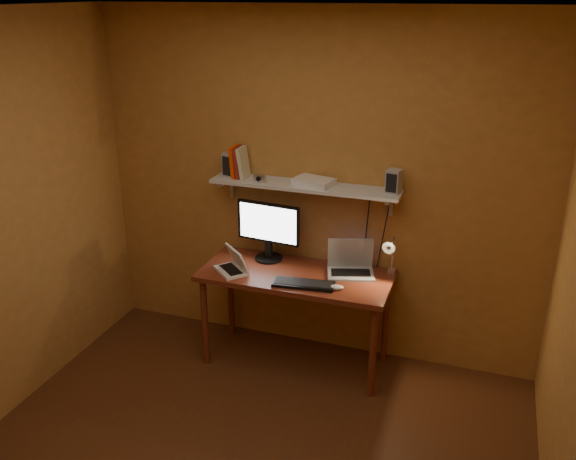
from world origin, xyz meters
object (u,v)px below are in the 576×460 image
at_px(speaker_right, 394,181).
at_px(laptop, 351,264).
at_px(speaker_left, 231,165).
at_px(wall_shelf, 305,186).
at_px(monitor, 268,228).
at_px(desk, 296,284).
at_px(netbook, 234,265).
at_px(router, 314,182).
at_px(desk_lamp, 390,252).
at_px(shelf_camera, 260,178).
at_px(mouse, 337,287).
at_px(keyboard, 304,284).

bearing_deg(speaker_right, laptop, -156.65).
bearing_deg(speaker_left, wall_shelf, 14.64).
xyz_separation_m(monitor, speaker_left, (-0.30, 0.03, 0.46)).
xyz_separation_m(desk, netbook, (-0.44, -0.11, 0.14)).
bearing_deg(desk, router, 71.84).
bearing_deg(speaker_right, desk_lamp, -62.52).
relative_size(monitor, router, 1.81).
bearing_deg(speaker_left, shelf_camera, 1.02).
bearing_deg(monitor, speaker_left, -179.77).
height_order(monitor, mouse, monitor).
xyz_separation_m(monitor, mouse, (0.63, -0.33, -0.24)).
distance_m(netbook, mouse, 0.79).
xyz_separation_m(laptop, netbook, (-0.82, -0.25, -0.02)).
xyz_separation_m(laptop, desk_lamp, (0.29, -0.02, 0.14)).
distance_m(desk_lamp, shelf_camera, 1.08).
distance_m(netbook, speaker_left, 0.75).
relative_size(speaker_left, shelf_camera, 1.85).
xyz_separation_m(desk_lamp, shelf_camera, (-0.99, 0.01, 0.44)).
distance_m(laptop, desk_lamp, 0.32).
xyz_separation_m(wall_shelf, keyboard, (0.11, -0.36, -0.60)).
distance_m(mouse, router, 0.78).
distance_m(laptop, mouse, 0.30).
bearing_deg(netbook, speaker_left, 154.51).
xyz_separation_m(desk_lamp, speaker_right, (-0.02, 0.07, 0.50)).
height_order(mouse, desk_lamp, desk_lamp).
distance_m(keyboard, shelf_camera, 0.84).
relative_size(wall_shelf, netbook, 4.54).
distance_m(mouse, speaker_right, 0.83).
bearing_deg(wall_shelf, desk, -90.00).
height_order(wall_shelf, mouse, wall_shelf).
height_order(laptop, keyboard, laptop).
height_order(desk, desk_lamp, desk_lamp).
relative_size(laptop, keyboard, 0.90).
distance_m(shelf_camera, router, 0.40).
distance_m(netbook, shelf_camera, 0.66).
distance_m(laptop, speaker_right, 0.70).
relative_size(netbook, router, 1.11).
bearing_deg(monitor, keyboard, -35.80).
bearing_deg(mouse, speaker_left, 145.99).
relative_size(desk, monitor, 2.78).
xyz_separation_m(netbook, keyboard, (0.56, -0.06, -0.04)).
xyz_separation_m(wall_shelf, desk_lamp, (0.66, -0.07, -0.40)).
xyz_separation_m(mouse, speaker_right, (0.29, 0.35, 0.69)).
height_order(desk_lamp, speaker_right, speaker_right).
bearing_deg(keyboard, laptop, 43.46).
relative_size(desk_lamp, shelf_camera, 3.79).
bearing_deg(monitor, router, 10.57).
distance_m(desk, router, 0.76).
height_order(wall_shelf, desk_lamp, wall_shelf).
xyz_separation_m(laptop, shelf_camera, (-0.70, -0.00, 0.59)).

